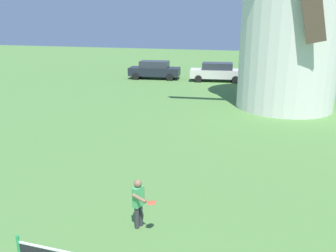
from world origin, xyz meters
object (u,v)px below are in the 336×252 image
at_px(player_far, 139,201).
at_px(parked_car_green, 286,74).
at_px(parked_car_cream, 217,72).
at_px(parked_car_black, 154,70).

relative_size(player_far, parked_car_green, 0.28).
distance_m(player_far, parked_car_cream, 22.54).
relative_size(parked_car_cream, parked_car_green, 1.03).
xyz_separation_m(parked_car_cream, parked_car_green, (5.57, 0.12, -0.00)).
distance_m(parked_car_black, parked_car_cream, 5.53).
bearing_deg(parked_car_green, player_far, -99.42).
bearing_deg(player_far, parked_car_cream, 94.64).
height_order(player_far, parked_car_green, parked_car_green).
bearing_deg(parked_car_green, parked_car_cream, -178.74).
height_order(player_far, parked_car_cream, parked_car_cream).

